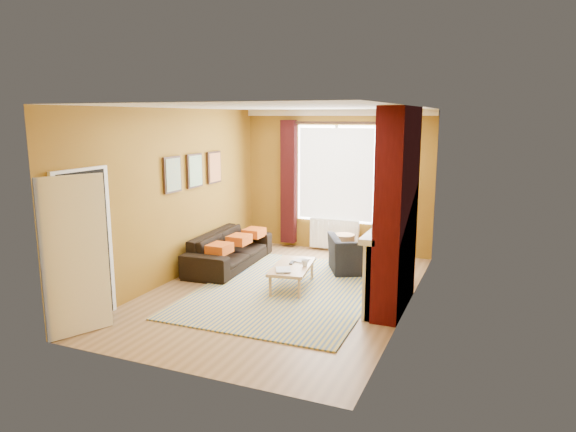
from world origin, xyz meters
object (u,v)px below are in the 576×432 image
object	(u,v)px
armchair	(359,254)
floor_lamp	(410,201)
sofa	(229,250)
coffee_table	(292,268)
wicker_stool	(344,247)

from	to	relation	value
armchair	floor_lamp	size ratio (longest dim) A/B	0.66
sofa	coffee_table	world-z (taller)	sofa
sofa	armchair	world-z (taller)	armchair
sofa	wicker_stool	bearing A→B (deg)	-60.39
sofa	armchair	size ratio (longest dim) A/B	2.14
coffee_table	floor_lamp	distance (m)	2.56
sofa	coffee_table	distance (m)	1.64
sofa	floor_lamp	world-z (taller)	floor_lamp
sofa	floor_lamp	size ratio (longest dim) A/B	1.40
armchair	coffee_table	bearing A→B (deg)	30.71
floor_lamp	armchair	bearing A→B (deg)	-135.44
floor_lamp	sofa	bearing A→B (deg)	-157.47
armchair	floor_lamp	distance (m)	1.32
coffee_table	wicker_stool	bearing A→B (deg)	71.59
floor_lamp	coffee_table	bearing A→B (deg)	-127.65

